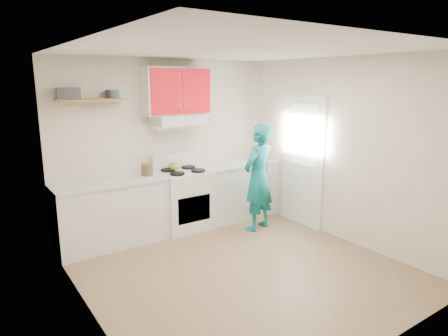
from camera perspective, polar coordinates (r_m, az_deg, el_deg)
floor at (r=5.06m, az=2.22°, el=-14.16°), size 3.80×3.80×0.00m
ceiling at (r=4.54m, az=2.50°, el=16.65°), size 3.60×3.80×0.04m
back_wall at (r=6.23m, az=-8.25°, el=3.38°), size 3.60×0.04×2.60m
front_wall at (r=3.36m, az=22.31°, el=-5.21°), size 3.60×0.04×2.60m
left_wall at (r=3.85m, az=-19.59°, el=-2.82°), size 0.04×3.80×2.60m
right_wall at (r=5.87m, az=16.53°, el=2.45°), size 0.04×3.80×2.60m
door at (r=6.36m, az=11.34°, el=0.93°), size 0.05×0.85×2.05m
door_glass at (r=6.27m, az=11.34°, el=4.71°), size 0.01×0.55×0.95m
counter_left at (r=5.77m, az=-15.95°, el=-6.40°), size 1.52×0.60×0.90m
counter_right at (r=6.74m, az=1.84°, el=-3.20°), size 1.32×0.60×0.90m
stove at (r=6.18m, az=-5.82°, el=-4.63°), size 0.76×0.65×0.92m
range_hood at (r=6.03m, az=-6.57°, el=6.92°), size 0.76×0.44×0.15m
upper_cabinets at (r=6.05m, az=-6.92°, el=10.96°), size 1.02×0.33×0.70m
shelf at (r=5.59m, az=-18.50°, el=9.29°), size 0.90×0.30×0.04m
books at (r=5.53m, az=-21.54°, el=9.98°), size 0.31×0.25×0.15m
tin at (r=5.69m, az=-15.83°, el=10.25°), size 0.21×0.21×0.11m
kettle at (r=6.11m, az=-7.28°, el=0.27°), size 0.17×0.17×0.14m
crock at (r=5.86m, az=-11.06°, el=-0.30°), size 0.17×0.17×0.20m
cutting_board at (r=6.50m, az=0.88°, el=0.39°), size 0.34×0.28×0.02m
silicone_mat at (r=6.93m, az=4.45°, el=1.05°), size 0.36×0.32×0.01m
person at (r=6.05m, az=4.99°, el=-1.41°), size 0.69×0.55×1.65m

